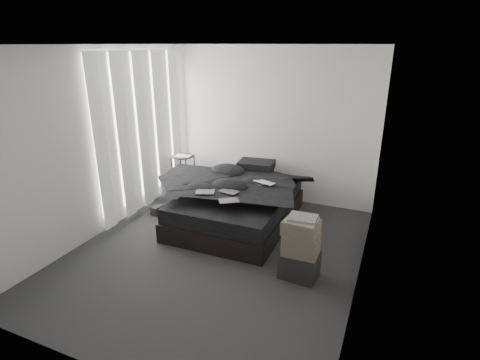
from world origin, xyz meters
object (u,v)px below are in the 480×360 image
at_px(bed, 237,214).
at_px(box_lower, 299,264).
at_px(laptop, 262,179).
at_px(side_stand, 184,175).

relative_size(bed, box_lower, 4.80).
height_order(laptop, box_lower, laptop).
distance_m(laptop, box_lower, 1.51).
height_order(laptop, side_stand, laptop).
xyz_separation_m(laptop, box_lower, (0.87, -1.08, -0.59)).
distance_m(side_stand, box_lower, 3.14).
bearing_deg(box_lower, bed, 140.66).
relative_size(side_stand, box_lower, 1.67).
bearing_deg(side_stand, box_lower, -33.39).
distance_m(bed, laptop, 0.72).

